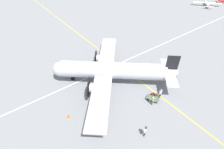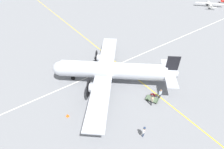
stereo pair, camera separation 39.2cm
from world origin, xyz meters
The scene contains 12 objects.
ground_plane centered at (0.00, 0.00, 0.00)m, with size 300.00×300.00×0.00m, color slate.
apron_line_eastwest centered at (0.00, -3.90, 0.00)m, with size 120.00×0.16×0.01m.
apron_line_northsouth centered at (3.37, 0.00, 0.00)m, with size 0.16×120.00×0.01m.
airliner_main centered at (0.24, 0.29, 2.44)m, with size 19.11×18.83×5.52m.
crew_foreground centered at (-10.33, 2.72, 1.10)m, with size 0.37×0.57×1.75m.
passenger_boarding centered at (-7.30, -1.66, 1.17)m, with size 0.63×0.35×1.86m.
ramp_agent centered at (-7.14, -3.59, 1.10)m, with size 0.29×0.61×1.79m.
suitcase_near_door centered at (-6.20, -2.94, 0.25)m, with size 0.36×0.19×0.53m.
suitcase_upright_spare centered at (-6.35, -3.22, 0.25)m, with size 0.48×0.13×0.53m.
baggage_cart centered at (-6.81, -2.43, 0.27)m, with size 2.08×1.73×0.56m.
light_aircraft_distant centered at (11.75, -48.17, 0.77)m, with size 7.26×6.91×1.77m.
traffic_cone centered at (-2.21, 8.99, 0.24)m, with size 0.39×0.39×0.51m.
Camera 2 is at (-17.65, 12.64, 19.42)m, focal length 28.00 mm.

